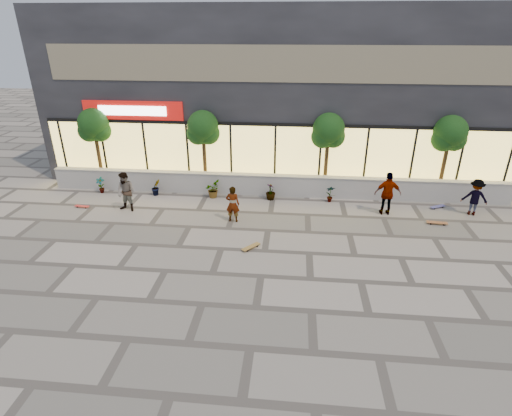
# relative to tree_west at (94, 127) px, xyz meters

# --- Properties ---
(ground) EXTENTS (80.00, 80.00, 0.00)m
(ground) POSITION_rel_tree_west_xyz_m (9.00, -7.70, -2.99)
(ground) COLOR #A69B90
(ground) RESTS_ON ground
(planter_wall) EXTENTS (22.00, 0.42, 1.04)m
(planter_wall) POSITION_rel_tree_west_xyz_m (9.00, -0.70, -2.46)
(planter_wall) COLOR #B8B4AF
(planter_wall) RESTS_ON ground
(retail_building) EXTENTS (24.00, 9.17, 8.50)m
(retail_building) POSITION_rel_tree_west_xyz_m (9.00, 4.79, 1.26)
(retail_building) COLOR black
(retail_building) RESTS_ON ground
(shrub_a) EXTENTS (0.43, 0.29, 0.81)m
(shrub_a) POSITION_rel_tree_west_xyz_m (0.50, -1.25, -2.58)
(shrub_a) COLOR #143811
(shrub_a) RESTS_ON ground
(shrub_b) EXTENTS (0.57, 0.57, 0.81)m
(shrub_b) POSITION_rel_tree_west_xyz_m (3.30, -1.25, -2.58)
(shrub_b) COLOR #143811
(shrub_b) RESTS_ON ground
(shrub_c) EXTENTS (0.68, 0.77, 0.81)m
(shrub_c) POSITION_rel_tree_west_xyz_m (6.10, -1.25, -2.58)
(shrub_c) COLOR #143811
(shrub_c) RESTS_ON ground
(shrub_d) EXTENTS (0.64, 0.64, 0.81)m
(shrub_d) POSITION_rel_tree_west_xyz_m (8.90, -1.25, -2.58)
(shrub_d) COLOR #143811
(shrub_d) RESTS_ON ground
(shrub_e) EXTENTS (0.46, 0.35, 0.81)m
(shrub_e) POSITION_rel_tree_west_xyz_m (11.70, -1.25, -2.58)
(shrub_e) COLOR #143811
(shrub_e) RESTS_ON ground
(tree_west) EXTENTS (1.60, 1.50, 3.92)m
(tree_west) POSITION_rel_tree_west_xyz_m (0.00, 0.00, 0.00)
(tree_west) COLOR #463319
(tree_west) RESTS_ON ground
(tree_midwest) EXTENTS (1.60, 1.50, 3.92)m
(tree_midwest) POSITION_rel_tree_west_xyz_m (5.50, 0.00, 0.00)
(tree_midwest) COLOR #463319
(tree_midwest) RESTS_ON ground
(tree_mideast) EXTENTS (1.60, 1.50, 3.92)m
(tree_mideast) POSITION_rel_tree_west_xyz_m (11.50, 0.00, 0.00)
(tree_mideast) COLOR #463319
(tree_mideast) RESTS_ON ground
(tree_east) EXTENTS (1.60, 1.50, 3.92)m
(tree_east) POSITION_rel_tree_west_xyz_m (17.00, 0.00, 0.00)
(tree_east) COLOR #463319
(tree_east) RESTS_ON ground
(skater_center) EXTENTS (0.60, 0.42, 1.58)m
(skater_center) POSITION_rel_tree_west_xyz_m (7.47, -3.73, -2.20)
(skater_center) COLOR silver
(skater_center) RESTS_ON ground
(skater_left) EXTENTS (1.00, 0.87, 1.78)m
(skater_left) POSITION_rel_tree_west_xyz_m (2.62, -3.14, -2.09)
(skater_left) COLOR #947E5F
(skater_left) RESTS_ON ground
(skater_right_near) EXTENTS (1.13, 0.47, 1.92)m
(skater_right_near) POSITION_rel_tree_west_xyz_m (14.04, -2.36, -2.02)
(skater_right_near) COLOR silver
(skater_right_near) RESTS_ON ground
(skater_right_far) EXTENTS (1.16, 0.83, 1.63)m
(skater_right_far) POSITION_rel_tree_west_xyz_m (17.80, -2.03, -2.17)
(skater_right_far) COLOR maroon
(skater_right_far) RESTS_ON ground
(skateboard_center) EXTENTS (0.69, 0.75, 0.10)m
(skateboard_center) POSITION_rel_tree_west_xyz_m (8.48, -5.95, -2.90)
(skateboard_center) COLOR olive
(skateboard_center) RESTS_ON ground
(skateboard_left) EXTENTS (0.71, 0.24, 0.08)m
(skateboard_left) POSITION_rel_tree_west_xyz_m (0.39, -3.04, -2.92)
(skateboard_left) COLOR red
(skateboard_left) RESTS_ON ground
(skateboard_right_near) EXTENTS (0.85, 0.28, 0.10)m
(skateboard_right_near) POSITION_rel_tree_west_xyz_m (16.00, -3.21, -2.90)
(skateboard_right_near) COLOR brown
(skateboard_right_near) RESTS_ON ground
(skateboard_right_far) EXTENTS (0.77, 0.52, 0.09)m
(skateboard_right_far) POSITION_rel_tree_west_xyz_m (16.55, -1.50, -2.91)
(skateboard_right_far) COLOR #4D4C8B
(skateboard_right_far) RESTS_ON ground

